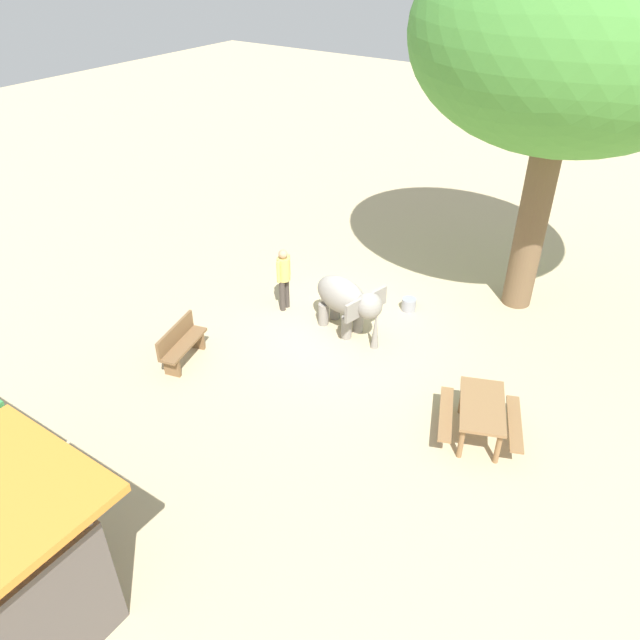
{
  "coord_description": "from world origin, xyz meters",
  "views": [
    {
      "loc": [
        -6.12,
        10.07,
        8.09
      ],
      "look_at": [
        0.1,
        0.99,
        0.8
      ],
      "focal_mm": 33.87,
      "sensor_mm": 36.0,
      "label": 1
    }
  ],
  "objects_px": {
    "shade_tree_main": "(571,36)",
    "market_stall_orange": "(5,578)",
    "person_handler": "(284,275)",
    "wooden_bench": "(181,343)",
    "feed_bucket": "(409,304)",
    "picnic_table_near": "(481,412)",
    "elephant": "(347,300)"
  },
  "relations": [
    {
      "from": "shade_tree_main",
      "to": "market_stall_orange",
      "type": "xyz_separation_m",
      "value": [
        2.61,
        12.08,
        -5.05
      ]
    },
    {
      "from": "person_handler",
      "to": "shade_tree_main",
      "type": "height_order",
      "value": "shade_tree_main"
    },
    {
      "from": "person_handler",
      "to": "shade_tree_main",
      "type": "xyz_separation_m",
      "value": [
        -4.67,
        -3.55,
        5.24
      ]
    },
    {
      "from": "shade_tree_main",
      "to": "wooden_bench",
      "type": "relative_size",
      "value": 5.89
    },
    {
      "from": "person_handler",
      "to": "feed_bucket",
      "type": "relative_size",
      "value": 4.5
    },
    {
      "from": "market_stall_orange",
      "to": "picnic_table_near",
      "type": "bearing_deg",
      "value": -117.6
    },
    {
      "from": "person_handler",
      "to": "picnic_table_near",
      "type": "relative_size",
      "value": 0.83
    },
    {
      "from": "elephant",
      "to": "market_stall_orange",
      "type": "bearing_deg",
      "value": -75.96
    },
    {
      "from": "elephant",
      "to": "person_handler",
      "type": "xyz_separation_m",
      "value": [
        1.81,
        0.02,
        0.1
      ]
    },
    {
      "from": "wooden_bench",
      "to": "feed_bucket",
      "type": "height_order",
      "value": "wooden_bench"
    },
    {
      "from": "elephant",
      "to": "shade_tree_main",
      "type": "xyz_separation_m",
      "value": [
        -2.86,
        -3.53,
        5.34
      ]
    },
    {
      "from": "shade_tree_main",
      "to": "wooden_bench",
      "type": "xyz_separation_m",
      "value": [
        5.21,
        6.54,
        -5.71
      ]
    },
    {
      "from": "market_stall_orange",
      "to": "shade_tree_main",
      "type": "bearing_deg",
      "value": -102.21
    },
    {
      "from": "feed_bucket",
      "to": "market_stall_orange",
      "type": "bearing_deg",
      "value": 86.97
    },
    {
      "from": "person_handler",
      "to": "shade_tree_main",
      "type": "relative_size",
      "value": 0.19
    },
    {
      "from": "wooden_bench",
      "to": "feed_bucket",
      "type": "bearing_deg",
      "value": 131.4
    },
    {
      "from": "market_stall_orange",
      "to": "wooden_bench",
      "type": "bearing_deg",
      "value": -64.86
    },
    {
      "from": "wooden_bench",
      "to": "market_stall_orange",
      "type": "relative_size",
      "value": 0.58
    },
    {
      "from": "picnic_table_near",
      "to": "elephant",
      "type": "bearing_deg",
      "value": -134.15
    },
    {
      "from": "elephant",
      "to": "shade_tree_main",
      "type": "bearing_deg",
      "value": 63.38
    },
    {
      "from": "elephant",
      "to": "picnic_table_near",
      "type": "relative_size",
      "value": 0.99
    },
    {
      "from": "person_handler",
      "to": "wooden_bench",
      "type": "distance_m",
      "value": 3.07
    },
    {
      "from": "person_handler",
      "to": "wooden_bench",
      "type": "relative_size",
      "value": 1.11
    },
    {
      "from": "elephant",
      "to": "wooden_bench",
      "type": "bearing_deg",
      "value": -115.6
    },
    {
      "from": "elephant",
      "to": "picnic_table_near",
      "type": "xyz_separation_m",
      "value": [
        -3.9,
        1.57,
        -0.26
      ]
    },
    {
      "from": "market_stall_orange",
      "to": "feed_bucket",
      "type": "bearing_deg",
      "value": -93.03
    },
    {
      "from": "person_handler",
      "to": "market_stall_orange",
      "type": "distance_m",
      "value": 8.77
    },
    {
      "from": "shade_tree_main",
      "to": "person_handler",
      "type": "bearing_deg",
      "value": 37.3
    },
    {
      "from": "picnic_table_near",
      "to": "wooden_bench",
      "type": "bearing_deg",
      "value": -99.23
    },
    {
      "from": "market_stall_orange",
      "to": "feed_bucket",
      "type": "xyz_separation_m",
      "value": [
        -0.54,
        -10.2,
        -0.98
      ]
    },
    {
      "from": "person_handler",
      "to": "picnic_table_near",
      "type": "distance_m",
      "value": 5.92
    },
    {
      "from": "elephant",
      "to": "picnic_table_near",
      "type": "bearing_deg",
      "value": -9.52
    }
  ]
}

